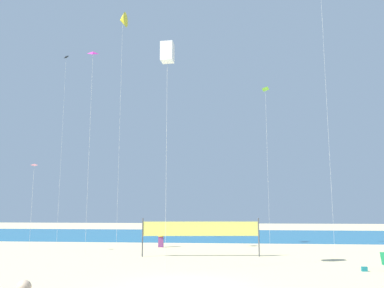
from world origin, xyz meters
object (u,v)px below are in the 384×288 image
Objects in this scene: kite_lime_diamond at (265,93)px; kite_yellow_delta at (123,20)px; kite_black_diamond at (65,67)px; kite_magenta_diamond at (93,56)px; volleyball_net at (201,230)px; beachgoer_mustard_shirt at (161,235)px; beach_handbag at (364,269)px; kite_pink_diamond at (34,167)px; kite_white_box at (167,53)px.

kite_lime_diamond is 13.02m from kite_yellow_delta.
kite_black_diamond reaches higher than kite_magenta_diamond.
kite_lime_diamond is (4.95, 6.61, 10.85)m from volleyball_net.
volleyball_net is (3.52, -5.59, 0.68)m from beachgoer_mustard_shirt.
beach_handbag is 0.05× the size of kite_pink_diamond.
kite_white_box is 14.12m from kite_lime_diamond.
kite_magenta_diamond is (-6.58, 6.92, 2.79)m from kite_white_box.
kite_lime_diamond is at bearing 23.81° from kite_magenta_diamond.
beach_handbag is 0.02× the size of kite_lime_diamond.
kite_lime_diamond is 2.11× the size of kite_pink_diamond.
kite_white_box is at bearing -116.44° from kite_lime_diamond.
kite_magenta_diamond is 0.78× the size of kite_yellow_delta.
kite_yellow_delta reaches higher than kite_lime_diamond.
kite_pink_diamond is (-16.88, -5.48, -6.60)m from kite_lime_diamond.
kite_white_box is 0.68× the size of kite_black_diamond.
beachgoer_mustard_shirt is 0.29× the size of kite_pink_diamond.
beach_handbag is at bearing -31.02° from volleyball_net.
beach_handbag is at bearing -29.87° from kite_yellow_delta.
kite_lime_diamond is at bearing 53.19° from volleyball_net.
kite_magenta_diamond is at bearing -2.64° from kite_pink_diamond.
volleyball_net is 0.40× the size of kite_yellow_delta.
beachgoer_mustard_shirt is 0.14× the size of kite_lime_diamond.
kite_lime_diamond is (-3.42, 11.64, 12.37)m from beach_handbag.
kite_magenta_diamond is (-12.84, -5.67, 1.50)m from kite_lime_diamond.
volleyball_net is at bearing -126.81° from kite_lime_diamond.
kite_black_diamond is 1.20× the size of kite_magenta_diamond.
beach_handbag is 0.02× the size of kite_black_diamond.
volleyball_net is 17.85m from kite_yellow_delta.
beachgoer_mustard_shirt is 0.10× the size of kite_yellow_delta.
beach_handbag is at bearing -73.64° from kite_lime_diamond.
beachgoer_mustard_shirt is at bearing 100.82° from kite_white_box.
kite_yellow_delta reaches higher than kite_black_diamond.
kite_lime_diamond reaches higher than beachgoer_mustard_shirt.
kite_yellow_delta is (-11.42, -3.12, 5.41)m from kite_lime_diamond.
kite_yellow_delta is at bearing 164.01° from beachgoer_mustard_shirt.
volleyball_net is 1.21× the size of kite_pink_diamond.
beach_handbag is 22.19m from kite_magenta_diamond.
kite_pink_diamond is (-20.29, 6.16, 5.78)m from beach_handbag.
beach_handbag is (8.36, -5.03, -1.52)m from volleyball_net.
beach_handbag is at bearing -93.21° from beachgoer_mustard_shirt.
kite_lime_diamond is 0.70× the size of kite_yellow_delta.
kite_lime_diamond is (8.47, 1.02, 11.53)m from beachgoer_mustard_shirt.
kite_lime_diamond is at bearing 63.56° from kite_white_box.
kite_black_diamond is (-21.74, 13.83, 16.00)m from beach_handbag.
beach_handbag is at bearing -20.16° from kite_magenta_diamond.
kite_yellow_delta is at bearing 23.42° from kite_pink_diamond.
beachgoer_mustard_shirt is at bearing 138.22° from beach_handbag.
kite_pink_diamond is 0.43× the size of kite_magenta_diamond.
kite_yellow_delta is at bearing -164.73° from kite_lime_diamond.
kite_white_box is 0.90× the size of kite_lime_diamond.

